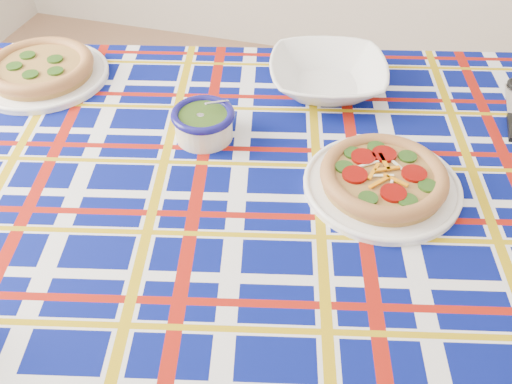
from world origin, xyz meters
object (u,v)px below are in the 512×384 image
(dining_table, at_px, (277,210))
(serving_bowl, at_px, (328,76))
(pesto_bowl, at_px, (203,121))
(main_focaccia_plate, at_px, (384,177))

(dining_table, xyz_separation_m, serving_bowl, (0.03, 0.36, 0.12))
(pesto_bowl, bearing_deg, serving_bowl, 49.93)
(main_focaccia_plate, relative_size, pesto_bowl, 2.32)
(pesto_bowl, relative_size, serving_bowl, 0.49)
(main_focaccia_plate, bearing_deg, serving_bowl, 117.66)
(dining_table, height_order, pesto_bowl, pesto_bowl)
(dining_table, distance_m, main_focaccia_plate, 0.24)
(main_focaccia_plate, bearing_deg, dining_table, -170.61)
(main_focaccia_plate, distance_m, serving_bowl, 0.37)
(main_focaccia_plate, relative_size, serving_bowl, 1.13)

